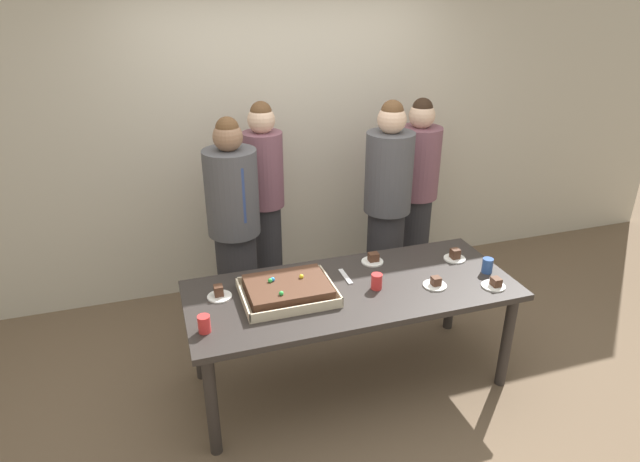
# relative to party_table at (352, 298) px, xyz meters

# --- Properties ---
(ground_plane) EXTENTS (12.00, 12.00, 0.00)m
(ground_plane) POSITION_rel_party_table_xyz_m (0.00, 0.00, -0.65)
(ground_plane) COLOR brown
(interior_back_panel) EXTENTS (8.00, 0.12, 3.00)m
(interior_back_panel) POSITION_rel_party_table_xyz_m (0.00, 1.60, 0.85)
(interior_back_panel) COLOR beige
(interior_back_panel) RESTS_ON ground_plane
(party_table) EXTENTS (2.07, 0.85, 0.73)m
(party_table) POSITION_rel_party_table_xyz_m (0.00, 0.00, 0.00)
(party_table) COLOR #2D2826
(party_table) RESTS_ON ground_plane
(sheet_cake) EXTENTS (0.56, 0.44, 0.12)m
(sheet_cake) POSITION_rel_party_table_xyz_m (-0.41, 0.02, 0.12)
(sheet_cake) COLOR beige
(sheet_cake) RESTS_ON party_table
(plated_slice_near_left) EXTENTS (0.15, 0.15, 0.07)m
(plated_slice_near_left) POSITION_rel_party_table_xyz_m (0.26, 0.28, 0.10)
(plated_slice_near_left) COLOR white
(plated_slice_near_left) RESTS_ON party_table
(plated_slice_near_right) EXTENTS (0.15, 0.15, 0.06)m
(plated_slice_near_right) POSITION_rel_party_table_xyz_m (0.85, -0.27, 0.10)
(plated_slice_near_right) COLOR white
(plated_slice_near_right) RESTS_ON party_table
(plated_slice_far_left) EXTENTS (0.15, 0.15, 0.08)m
(plated_slice_far_left) POSITION_rel_party_table_xyz_m (0.81, 0.14, 0.10)
(plated_slice_far_left) COLOR white
(plated_slice_far_left) RESTS_ON party_table
(plated_slice_far_right) EXTENTS (0.15, 0.15, 0.06)m
(plated_slice_far_right) POSITION_rel_party_table_xyz_m (0.50, -0.14, 0.10)
(plated_slice_far_right) COLOR white
(plated_slice_far_right) RESTS_ON party_table
(plated_slice_center_front) EXTENTS (0.15, 0.15, 0.07)m
(plated_slice_center_front) POSITION_rel_party_table_xyz_m (-0.81, 0.15, 0.10)
(plated_slice_center_front) COLOR white
(plated_slice_center_front) RESTS_ON party_table
(drink_cup_nearest) EXTENTS (0.07, 0.07, 0.10)m
(drink_cup_nearest) POSITION_rel_party_table_xyz_m (0.92, -0.09, 0.13)
(drink_cup_nearest) COLOR #2D5199
(drink_cup_nearest) RESTS_ON party_table
(drink_cup_middle) EXTENTS (0.07, 0.07, 0.10)m
(drink_cup_middle) POSITION_rel_party_table_xyz_m (0.14, -0.05, 0.13)
(drink_cup_middle) COLOR red
(drink_cup_middle) RESTS_ON party_table
(drink_cup_far_end) EXTENTS (0.07, 0.07, 0.10)m
(drink_cup_far_end) POSITION_rel_party_table_xyz_m (-0.94, -0.19, 0.13)
(drink_cup_far_end) COLOR red
(drink_cup_far_end) RESTS_ON party_table
(cake_server_utensil) EXTENTS (0.03, 0.20, 0.01)m
(cake_server_utensil) POSITION_rel_party_table_xyz_m (0.01, 0.14, 0.08)
(cake_server_utensil) COLOR silver
(cake_server_utensil) RESTS_ON party_table
(person_serving_front) EXTENTS (0.37, 0.37, 1.68)m
(person_serving_front) POSITION_rel_party_table_xyz_m (-0.60, 0.79, 0.21)
(person_serving_front) COLOR #28282D
(person_serving_front) RESTS_ON ground_plane
(person_green_shirt_behind) EXTENTS (0.36, 0.36, 1.71)m
(person_green_shirt_behind) POSITION_rel_party_table_xyz_m (0.60, 0.81, 0.24)
(person_green_shirt_behind) COLOR #28282D
(person_green_shirt_behind) RESTS_ON ground_plane
(person_striped_tie_right) EXTENTS (0.30, 0.30, 1.70)m
(person_striped_tie_right) POSITION_rel_party_table_xyz_m (-0.29, 1.15, 0.25)
(person_striped_tie_right) COLOR #28282D
(person_striped_tie_right) RESTS_ON ground_plane
(person_far_right_suit) EXTENTS (0.36, 0.36, 1.64)m
(person_far_right_suit) POSITION_rel_party_table_xyz_m (1.03, 1.15, 0.20)
(person_far_right_suit) COLOR #28282D
(person_far_right_suit) RESTS_ON ground_plane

